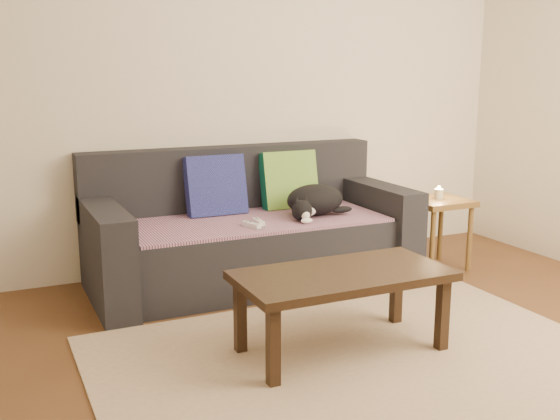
{
  "coord_description": "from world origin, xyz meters",
  "views": [
    {
      "loc": [
        -1.58,
        -2.34,
        1.39
      ],
      "look_at": [
        0.05,
        1.2,
        0.55
      ],
      "focal_mm": 42.0,
      "sensor_mm": 36.0,
      "label": 1
    }
  ],
  "objects_px": {
    "sofa": "(250,235)",
    "coffee_table": "(342,282)",
    "wii_remote_b": "(259,222)",
    "side_table": "(438,211)",
    "wii_remote_a": "(251,225)",
    "cat": "(314,201)"
  },
  "relations": [
    {
      "from": "sofa",
      "to": "cat",
      "type": "bearing_deg",
      "value": -21.52
    },
    {
      "from": "sofa",
      "to": "side_table",
      "type": "xyz_separation_m",
      "value": [
        1.31,
        -0.29,
        0.1
      ]
    },
    {
      "from": "wii_remote_a",
      "to": "cat",
      "type": "bearing_deg",
      "value": -92.05
    },
    {
      "from": "side_table",
      "to": "cat",
      "type": "bearing_deg",
      "value": 171.65
    },
    {
      "from": "cat",
      "to": "wii_remote_b",
      "type": "distance_m",
      "value": 0.45
    },
    {
      "from": "side_table",
      "to": "coffee_table",
      "type": "bearing_deg",
      "value": -144.07
    },
    {
      "from": "wii_remote_b",
      "to": "side_table",
      "type": "bearing_deg",
      "value": -87.45
    },
    {
      "from": "sofa",
      "to": "coffee_table",
      "type": "height_order",
      "value": "sofa"
    },
    {
      "from": "wii_remote_a",
      "to": "side_table",
      "type": "xyz_separation_m",
      "value": [
        1.42,
        0.0,
        -0.04
      ]
    },
    {
      "from": "wii_remote_a",
      "to": "coffee_table",
      "type": "height_order",
      "value": "wii_remote_a"
    },
    {
      "from": "cat",
      "to": "sofa",
      "type": "bearing_deg",
      "value": 153.99
    },
    {
      "from": "sofa",
      "to": "cat",
      "type": "height_order",
      "value": "sofa"
    },
    {
      "from": "sofa",
      "to": "coffee_table",
      "type": "relative_size",
      "value": 2.0
    },
    {
      "from": "cat",
      "to": "side_table",
      "type": "bearing_deg",
      "value": -12.84
    },
    {
      "from": "wii_remote_b",
      "to": "side_table",
      "type": "relative_size",
      "value": 0.3
    },
    {
      "from": "sofa",
      "to": "cat",
      "type": "xyz_separation_m",
      "value": [
        0.4,
        -0.16,
        0.23
      ]
    },
    {
      "from": "side_table",
      "to": "wii_remote_a",
      "type": "bearing_deg",
      "value": -179.84
    },
    {
      "from": "sofa",
      "to": "coffee_table",
      "type": "distance_m",
      "value": 1.26
    },
    {
      "from": "wii_remote_b",
      "to": "wii_remote_a",
      "type": "bearing_deg",
      "value": 133.23
    },
    {
      "from": "wii_remote_a",
      "to": "wii_remote_b",
      "type": "xyz_separation_m",
      "value": [
        0.07,
        0.06,
        0.0
      ]
    },
    {
      "from": "coffee_table",
      "to": "cat",
      "type": "bearing_deg",
      "value": 69.19
    },
    {
      "from": "sofa",
      "to": "side_table",
      "type": "distance_m",
      "value": 1.35
    }
  ]
}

